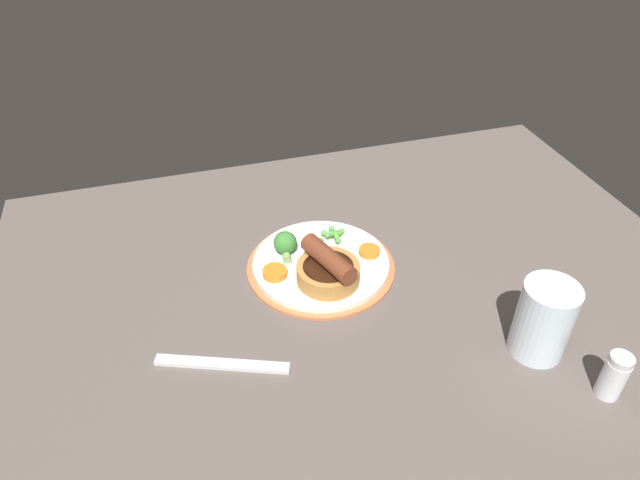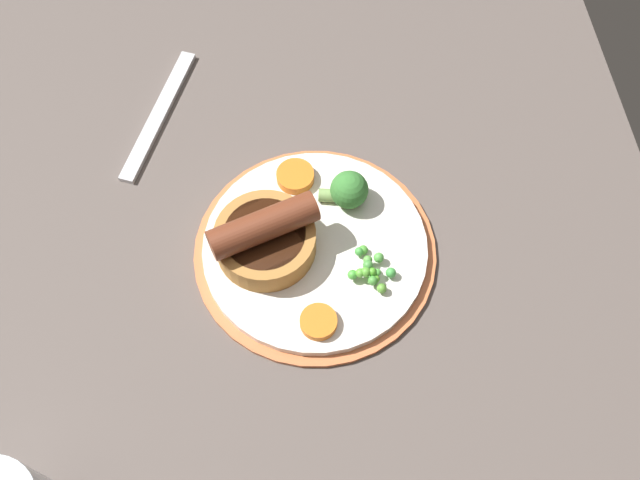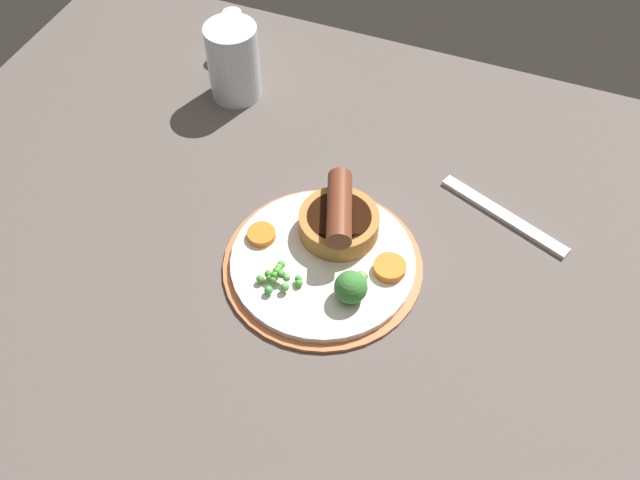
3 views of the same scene
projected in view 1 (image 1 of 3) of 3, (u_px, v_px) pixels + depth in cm
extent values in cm
cube|color=#564C47|center=(353.00, 289.00, 89.50)|extent=(110.00, 80.00, 3.00)
cylinder|color=#CC6B3D|center=(321.00, 266.00, 91.09)|extent=(23.60, 23.60, 0.50)
cylinder|color=silver|center=(321.00, 264.00, 90.82)|extent=(21.71, 21.71, 1.40)
cylinder|color=#AD7538|center=(328.00, 273.00, 85.93)|extent=(9.61, 9.61, 2.79)
cylinder|color=#33190C|center=(328.00, 267.00, 85.17)|extent=(7.69, 7.69, 0.30)
cylinder|color=brown|center=(328.00, 259.00, 84.18)|extent=(6.22, 10.59, 2.92)
sphere|color=green|center=(332.00, 232.00, 94.73)|extent=(0.72, 0.72, 0.72)
sphere|color=#52A343|center=(324.00, 233.00, 94.79)|extent=(0.98, 0.98, 0.98)
sphere|color=#569733|center=(342.00, 231.00, 95.50)|extent=(0.94, 0.94, 0.94)
sphere|color=#579D42|center=(327.00, 235.00, 93.88)|extent=(0.87, 0.87, 0.87)
sphere|color=#429436|center=(337.00, 233.00, 94.39)|extent=(0.70, 0.70, 0.70)
sphere|color=#47953F|center=(332.00, 234.00, 93.79)|extent=(0.98, 0.98, 0.98)
sphere|color=green|center=(330.00, 229.00, 95.89)|extent=(1.00, 1.00, 1.00)
sphere|color=green|center=(339.00, 240.00, 93.08)|extent=(0.94, 0.94, 0.94)
sphere|color=green|center=(322.00, 241.00, 93.38)|extent=(0.85, 0.85, 0.85)
sphere|color=#57A72D|center=(338.00, 232.00, 94.84)|extent=(0.71, 0.71, 0.71)
sphere|color=#58A838|center=(336.00, 237.00, 93.40)|extent=(0.89, 0.89, 0.89)
sphere|color=#509E32|center=(337.00, 234.00, 93.83)|extent=(0.98, 0.98, 0.98)
sphere|color=#449137|center=(339.00, 233.00, 94.56)|extent=(0.93, 0.93, 0.93)
sphere|color=green|center=(333.00, 233.00, 94.18)|extent=(0.83, 0.83, 0.83)
sphere|color=#4C9E38|center=(320.00, 241.00, 93.76)|extent=(0.94, 0.94, 0.94)
sphere|color=#387A33|center=(285.00, 243.00, 91.03)|extent=(3.76, 3.76, 3.76)
cylinder|color=#7A9E56|center=(287.00, 257.00, 90.16)|extent=(1.58, 2.04, 1.32)
cylinder|color=orange|center=(369.00, 251.00, 91.62)|extent=(4.58, 4.58, 0.87)
cylinder|color=orange|center=(275.00, 273.00, 87.34)|extent=(4.51, 4.51, 1.06)
cube|color=silver|center=(222.00, 364.00, 75.31)|extent=(17.34, 8.06, 0.60)
cylinder|color=silver|center=(543.00, 320.00, 74.44)|extent=(7.32, 7.32, 11.11)
cylinder|color=silver|center=(613.00, 378.00, 70.25)|extent=(3.02, 3.02, 5.80)
cylinder|color=silver|center=(622.00, 360.00, 68.16)|extent=(2.87, 2.87, 1.00)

